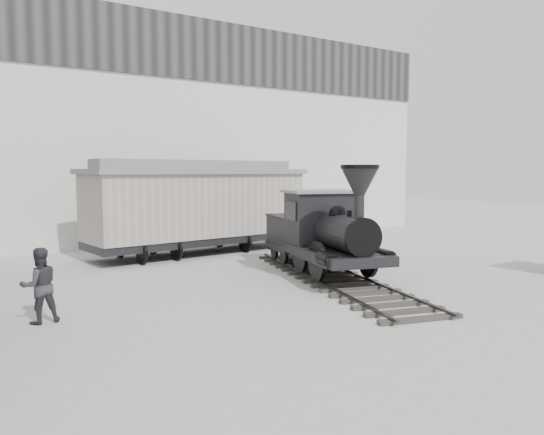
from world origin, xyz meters
TOP-DOWN VIEW (x-y plane):
  - ground at (0.00, 0.00)m, footprint 90.00×90.00m
  - north_wall at (0.00, 14.98)m, footprint 34.00×2.51m
  - locomotive at (1.96, 3.39)m, footprint 4.86×10.48m
  - boxcar at (0.57, 10.27)m, footprint 10.03×4.00m
  - visitor_b at (-7.08, 2.70)m, footprint 0.91×0.73m

SIDE VIEW (x-z plane):
  - ground at x=0.00m, z-range 0.00..0.00m
  - visitor_b at x=-7.08m, z-range 0.00..1.78m
  - locomotive at x=1.96m, z-range -0.47..3.15m
  - boxcar at x=0.57m, z-range 0.10..4.10m
  - north_wall at x=0.00m, z-range 0.05..11.05m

